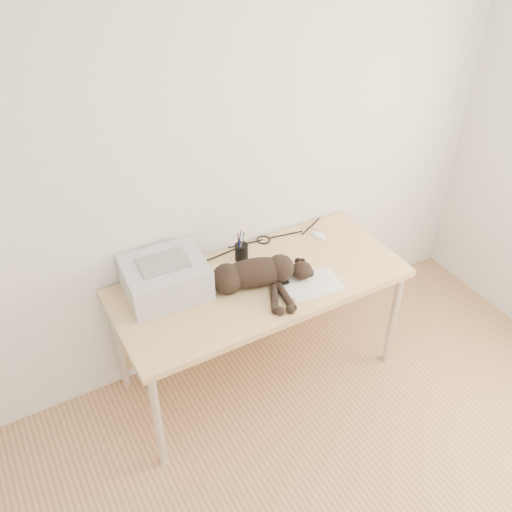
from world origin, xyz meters
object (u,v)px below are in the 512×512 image
mouse (318,234)px  cat (252,275)px  desk (252,290)px  mug (197,264)px  pen_cup (242,252)px  printer (165,277)px

mouse → cat: bearing=-178.2°
desk → mug: bearing=149.3°
desk → mouse: 0.54m
cat → mouse: size_ratio=6.89×
pen_cup → mouse: (0.51, -0.02, -0.04)m
cat → mouse: 0.61m
pen_cup → mouse: pen_cup is taller
mouse → printer: bearing=163.1°
desk → cat: 0.24m
mug → mouse: bearing=-3.7°
printer → pen_cup: printer is taller
printer → mug: printer is taller
printer → mouse: size_ratio=4.22×
mug → pen_cup: size_ratio=0.55×
printer → mug: (0.22, 0.08, -0.05)m
printer → mug: bearing=19.7°
cat → pen_cup: pen_cup is taller
desk → printer: size_ratio=3.65×
mug → printer: bearing=-160.3°
desk → cat: cat is taller
printer → mouse: (0.99, 0.03, -0.08)m
desk → mug: size_ratio=15.29×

